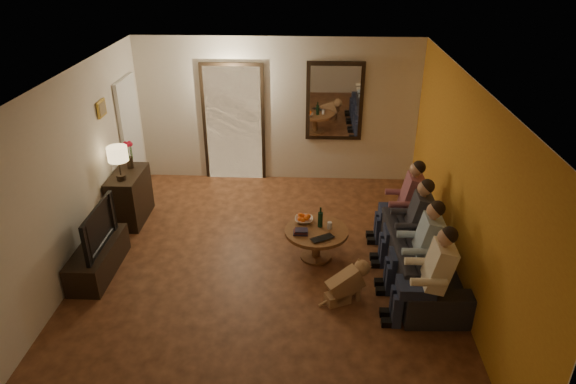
{
  "coord_description": "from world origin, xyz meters",
  "views": [
    {
      "loc": [
        0.57,
        -5.79,
        4.13
      ],
      "look_at": [
        0.3,
        0.3,
        1.05
      ],
      "focal_mm": 32.0,
      "sensor_mm": 36.0,
      "label": 1
    }
  ],
  "objects_px": {
    "tv": "(92,227)",
    "person_a": "(431,280)",
    "person_b": "(421,251)",
    "tv_stand": "(98,259)",
    "laptop": "(324,240)",
    "person_d": "(406,206)",
    "table_lamp": "(119,163)",
    "bowl": "(304,220)",
    "coffee_table": "(316,244)",
    "person_c": "(413,227)",
    "dog": "(345,282)",
    "dresser": "(130,197)",
    "sofa": "(422,257)",
    "wine_bottle": "(320,217)"
  },
  "relations": [
    {
      "from": "sofa",
      "to": "person_b",
      "type": "xyz_separation_m",
      "value": [
        -0.1,
        -0.3,
        0.28
      ]
    },
    {
      "from": "sofa",
      "to": "person_c",
      "type": "bearing_deg",
      "value": 16.11
    },
    {
      "from": "tv",
      "to": "person_d",
      "type": "xyz_separation_m",
      "value": [
        4.24,
        0.97,
        -0.1
      ]
    },
    {
      "from": "person_b",
      "to": "person_d",
      "type": "relative_size",
      "value": 1.0
    },
    {
      "from": "tv_stand",
      "to": "person_d",
      "type": "bearing_deg",
      "value": 12.84
    },
    {
      "from": "tv",
      "to": "person_b",
      "type": "xyz_separation_m",
      "value": [
        4.24,
        -0.23,
        -0.1
      ]
    },
    {
      "from": "tv_stand",
      "to": "laptop",
      "type": "distance_m",
      "value": 3.06
    },
    {
      "from": "bowl",
      "to": "laptop",
      "type": "bearing_deg",
      "value": -60.75
    },
    {
      "from": "dresser",
      "to": "person_b",
      "type": "height_order",
      "value": "person_b"
    },
    {
      "from": "tv_stand",
      "to": "dog",
      "type": "xyz_separation_m",
      "value": [
        3.3,
        -0.49,
        0.08
      ]
    },
    {
      "from": "dresser",
      "to": "dog",
      "type": "bearing_deg",
      "value": -30.15
    },
    {
      "from": "table_lamp",
      "to": "bowl",
      "type": "bearing_deg",
      "value": -10.7
    },
    {
      "from": "tv",
      "to": "person_a",
      "type": "relative_size",
      "value": 0.84
    },
    {
      "from": "tv",
      "to": "person_b",
      "type": "distance_m",
      "value": 4.25
    },
    {
      "from": "person_b",
      "to": "dog",
      "type": "height_order",
      "value": "person_b"
    },
    {
      "from": "laptop",
      "to": "person_d",
      "type": "bearing_deg",
      "value": 1.85
    },
    {
      "from": "tv",
      "to": "tv_stand",
      "type": "bearing_deg",
      "value": 0.0
    },
    {
      "from": "tv",
      "to": "wine_bottle",
      "type": "bearing_deg",
      "value": -79.22
    },
    {
      "from": "tv_stand",
      "to": "person_c",
      "type": "distance_m",
      "value": 4.27
    },
    {
      "from": "person_c",
      "to": "tv_stand",
      "type": "bearing_deg",
      "value": -175.06
    },
    {
      "from": "wine_bottle",
      "to": "person_a",
      "type": "bearing_deg",
      "value": -48.46
    },
    {
      "from": "person_b",
      "to": "tv_stand",
      "type": "bearing_deg",
      "value": 176.85
    },
    {
      "from": "person_c",
      "to": "coffee_table",
      "type": "relative_size",
      "value": 1.35
    },
    {
      "from": "dresser",
      "to": "person_c",
      "type": "xyz_separation_m",
      "value": [
        4.24,
        -1.07,
        0.19
      ]
    },
    {
      "from": "person_d",
      "to": "dresser",
      "type": "bearing_deg",
      "value": 173.72
    },
    {
      "from": "tv",
      "to": "person_d",
      "type": "distance_m",
      "value": 4.35
    },
    {
      "from": "tv",
      "to": "wine_bottle",
      "type": "distance_m",
      "value": 3.05
    },
    {
      "from": "person_b",
      "to": "coffee_table",
      "type": "xyz_separation_m",
      "value": [
        -1.29,
        0.7,
        -0.38
      ]
    },
    {
      "from": "bowl",
      "to": "person_b",
      "type": "bearing_deg",
      "value": -32.08
    },
    {
      "from": "person_d",
      "to": "person_a",
      "type": "bearing_deg",
      "value": -90.0
    },
    {
      "from": "tv",
      "to": "bowl",
      "type": "distance_m",
      "value": 2.86
    },
    {
      "from": "dresser",
      "to": "person_a",
      "type": "height_order",
      "value": "person_a"
    },
    {
      "from": "dresser",
      "to": "person_d",
      "type": "relative_size",
      "value": 0.76
    },
    {
      "from": "sofa",
      "to": "wine_bottle",
      "type": "relative_size",
      "value": 6.97
    },
    {
      "from": "person_b",
      "to": "bowl",
      "type": "bearing_deg",
      "value": 147.92
    },
    {
      "from": "dresser",
      "to": "person_b",
      "type": "xyz_separation_m",
      "value": [
        4.24,
        -1.67,
        0.19
      ]
    },
    {
      "from": "person_c",
      "to": "dog",
      "type": "distance_m",
      "value": 1.31
    },
    {
      "from": "table_lamp",
      "to": "sofa",
      "type": "height_order",
      "value": "table_lamp"
    },
    {
      "from": "tv_stand",
      "to": "wine_bottle",
      "type": "relative_size",
      "value": 3.95
    },
    {
      "from": "table_lamp",
      "to": "person_d",
      "type": "distance_m",
      "value": 4.27
    },
    {
      "from": "sofa",
      "to": "person_b",
      "type": "relative_size",
      "value": 1.8
    },
    {
      "from": "person_d",
      "to": "wine_bottle",
      "type": "distance_m",
      "value": 1.31
    },
    {
      "from": "sofa",
      "to": "person_d",
      "type": "height_order",
      "value": "person_d"
    },
    {
      "from": "tv_stand",
      "to": "tv",
      "type": "distance_m",
      "value": 0.49
    },
    {
      "from": "person_d",
      "to": "coffee_table",
      "type": "relative_size",
      "value": 1.35
    },
    {
      "from": "tv_stand",
      "to": "sofa",
      "type": "distance_m",
      "value": 4.34
    },
    {
      "from": "person_a",
      "to": "person_d",
      "type": "distance_m",
      "value": 1.8
    },
    {
      "from": "person_b",
      "to": "person_c",
      "type": "height_order",
      "value": "same"
    },
    {
      "from": "table_lamp",
      "to": "person_a",
      "type": "relative_size",
      "value": 0.45
    },
    {
      "from": "person_d",
      "to": "laptop",
      "type": "height_order",
      "value": "person_d"
    }
  ]
}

